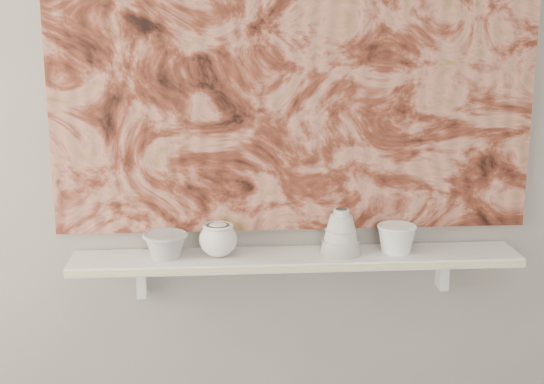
{
  "coord_description": "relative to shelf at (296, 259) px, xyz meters",
  "views": [
    {
      "loc": [
        -0.24,
        -0.74,
        1.68
      ],
      "look_at": [
        -0.08,
        1.49,
        1.14
      ],
      "focal_mm": 50.0,
      "sensor_mm": 36.0,
      "label": 1
    }
  ],
  "objects": [
    {
      "name": "bell_vessel",
      "position": [
        0.14,
        0.0,
        0.09
      ],
      "size": [
        0.15,
        0.15,
        0.14
      ],
      "primitive_type": null,
      "rotation": [
        0.0,
        0.0,
        0.15
      ],
      "color": "beige",
      "rests_on": "shelf"
    },
    {
      "name": "shelf",
      "position": [
        0.0,
        0.0,
        0.0
      ],
      "size": [
        1.4,
        0.18,
        0.03
      ],
      "primitive_type": "cube",
      "color": "white",
      "rests_on": "wall_back"
    },
    {
      "name": "bowl_white",
      "position": [
        0.32,
        0.0,
        0.06
      ],
      "size": [
        0.13,
        0.13,
        0.09
      ],
      "primitive_type": null,
      "rotation": [
        0.0,
        0.0,
        0.03
      ],
      "color": "white",
      "rests_on": "shelf"
    },
    {
      "name": "bracket_right",
      "position": [
        0.49,
        0.06,
        -0.07
      ],
      "size": [
        0.03,
        0.06,
        0.12
      ],
      "primitive_type": "cube",
      "color": "white",
      "rests_on": "wall_back"
    },
    {
      "name": "bowl_grey",
      "position": [
        -0.41,
        0.0,
        0.06
      ],
      "size": [
        0.15,
        0.15,
        0.08
      ],
      "primitive_type": null,
      "rotation": [
        0.0,
        0.0,
        -0.09
      ],
      "color": "#9C9C99",
      "rests_on": "shelf"
    },
    {
      "name": "painting",
      "position": [
        0.0,
        0.08,
        0.62
      ],
      "size": [
        1.5,
        0.02,
        1.1
      ],
      "primitive_type": "cube",
      "color": "maroon",
      "rests_on": "wall_back"
    },
    {
      "name": "wall_back",
      "position": [
        0.0,
        0.09,
        0.44
      ],
      "size": [
        3.6,
        0.0,
        3.6
      ],
      "primitive_type": "plane",
      "rotation": [
        1.57,
        0.0,
        0.0
      ],
      "color": "gray",
      "rests_on": "floor"
    },
    {
      "name": "house_motif",
      "position": [
        0.45,
        0.07,
        0.32
      ],
      "size": [
        0.09,
        0.0,
        0.08
      ],
      "primitive_type": "cube",
      "color": "black",
      "rests_on": "painting"
    },
    {
      "name": "bracket_left",
      "position": [
        -0.49,
        0.06,
        -0.07
      ],
      "size": [
        0.03,
        0.06,
        0.12
      ],
      "primitive_type": "cube",
      "color": "white",
      "rests_on": "wall_back"
    },
    {
      "name": "cup_cream",
      "position": [
        -0.24,
        0.0,
        0.07
      ],
      "size": [
        0.13,
        0.13,
        0.11
      ],
      "primitive_type": null,
      "rotation": [
        0.0,
        0.0,
        0.1
      ],
      "color": "silver",
      "rests_on": "shelf"
    },
    {
      "name": "shelf_stripe",
      "position": [
        0.0,
        -0.09,
        0.0
      ],
      "size": [
        1.4,
        0.01,
        0.02
      ],
      "primitive_type": "cube",
      "color": "beige",
      "rests_on": "shelf"
    }
  ]
}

